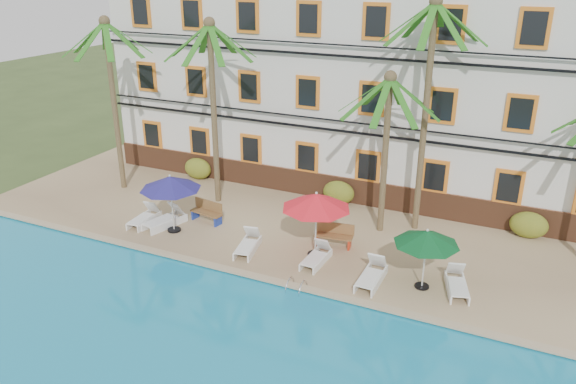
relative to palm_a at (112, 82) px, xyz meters
The scene contains 23 objects.
ground 12.25m from the palm_a, 21.39° to the right, with size 100.00×100.00×0.00m, color #384C23.
pool_deck 11.57m from the palm_a, ahead, with size 30.00×12.00×0.25m, color tan.
pool_coping 12.45m from the palm_a, 25.64° to the right, with size 30.00×0.35×0.06m, color tan.
hotel_building 11.82m from the palm_a, 30.46° to the left, with size 25.40×6.44×10.22m.
palm_a is the anchor object (origin of this frame).
palm_b 5.23m from the palm_a, ahead, with size 4.00×4.00×8.35m.
palm_c 13.09m from the palm_a, ahead, with size 4.00×4.00×6.68m.
palm_d 14.40m from the palm_a, ahead, with size 4.00×4.00×9.39m.
shrub_left 6.03m from the palm_a, 43.94° to the left, with size 1.50×0.90×1.10m, color #225719.
shrub_mid 11.77m from the palm_a, 14.00° to the left, with size 1.50×0.90×1.10m, color #225719.
shrub_right 19.44m from the palm_a, ahead, with size 1.50×0.90×1.10m, color #225719.
umbrella_blue 6.79m from the palm_a, 30.06° to the right, with size 2.52×2.52×2.52m.
umbrella_red 12.06m from the palm_a, 12.31° to the right, with size 2.64×2.64×2.63m.
umbrella_green 16.28m from the palm_a, 11.03° to the right, with size 2.24×2.24×2.24m.
lounger_a 6.84m from the palm_a, 38.93° to the right, with size 0.74×1.80×0.83m.
lounger_b 7.32m from the palm_a, 31.02° to the right, with size 1.18×2.06×0.92m.
lounger_c 10.70m from the palm_a, 20.12° to the right, with size 0.98×1.89×0.85m.
lounger_d 13.05m from the palm_a, 14.46° to the right, with size 0.68×1.74×0.81m.
lounger_e 15.21m from the palm_a, 14.00° to the right, with size 0.68×1.90×0.90m.
lounger_f 17.69m from the palm_a, ahead, with size 1.13×1.90×0.85m.
bench_left 7.85m from the palm_a, 15.14° to the right, with size 1.56×0.71×0.93m.
bench_right 12.78m from the palm_a, ahead, with size 1.55×0.69×0.93m.
pool_ladder 13.80m from the palm_a, 23.03° to the right, with size 0.54×0.74×0.74m.
Camera 1 is at (8.34, -16.20, 10.66)m, focal length 35.00 mm.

